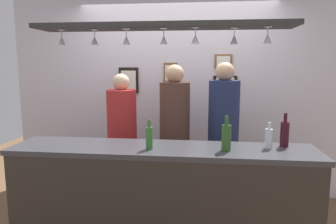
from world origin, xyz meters
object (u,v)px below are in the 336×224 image
(bottle_wine_dark_red, at_px, (285,133))
(picture_frame_crest, at_px, (171,73))
(bottle_soda_clear, at_px, (269,138))
(picture_frame_lower_pair, at_px, (225,83))
(person_right_navy_shirt, at_px, (223,125))
(person_middle_brown_shirt, at_px, (175,126))
(bottle_beer_green_import, at_px, (149,137))
(bottle_champagne_green, at_px, (226,137))
(picture_frame_upper_small, at_px, (223,61))
(picture_frame_caricature, at_px, (129,80))
(person_left_red_shirt, at_px, (122,130))

(bottle_wine_dark_red, height_order, picture_frame_crest, picture_frame_crest)
(bottle_soda_clear, distance_m, picture_frame_lower_pair, 1.43)
(person_right_navy_shirt, height_order, picture_frame_lower_pair, person_right_navy_shirt)
(bottle_wine_dark_red, distance_m, picture_frame_crest, 1.78)
(person_middle_brown_shirt, xyz_separation_m, person_right_navy_shirt, (0.54, 0.00, 0.02))
(bottle_wine_dark_red, bearing_deg, bottle_beer_green_import, -169.04)
(bottle_beer_green_import, bearing_deg, person_right_navy_shirt, 51.94)
(bottle_champagne_green, distance_m, picture_frame_lower_pair, 1.50)
(person_right_navy_shirt, distance_m, picture_frame_upper_small, 0.94)
(picture_frame_lower_pair, bearing_deg, bottle_soda_clear, -77.48)
(bottle_wine_dark_red, distance_m, picture_frame_caricature, 2.16)
(person_left_red_shirt, relative_size, person_middle_brown_shirt, 0.94)
(bottle_beer_green_import, bearing_deg, picture_frame_lower_pair, 63.89)
(picture_frame_caricature, xyz_separation_m, picture_frame_upper_small, (1.24, 0.00, 0.25))
(person_right_navy_shirt, height_order, bottle_soda_clear, person_right_navy_shirt)
(person_left_red_shirt, bearing_deg, bottle_soda_clear, -25.76)
(person_left_red_shirt, xyz_separation_m, picture_frame_upper_small, (1.17, 0.61, 0.79))
(bottle_soda_clear, relative_size, picture_frame_caricature, 0.68)
(person_left_red_shirt, distance_m, person_middle_brown_shirt, 0.62)
(person_middle_brown_shirt, distance_m, picture_frame_caricature, 1.03)
(picture_frame_lower_pair, bearing_deg, bottle_champagne_green, -92.91)
(bottle_wine_dark_red, bearing_deg, picture_frame_crest, 132.53)
(person_left_red_shirt, distance_m, picture_frame_crest, 1.02)
(picture_frame_crest, distance_m, picture_frame_upper_small, 0.69)
(bottle_wine_dark_red, relative_size, picture_frame_caricature, 0.88)
(bottle_wine_dark_red, height_order, bottle_beer_green_import, bottle_wine_dark_red)
(person_right_navy_shirt, xyz_separation_m, picture_frame_upper_small, (0.02, 0.61, 0.70))
(bottle_beer_green_import, relative_size, bottle_champagne_green, 0.87)
(bottle_wine_dark_red, bearing_deg, person_left_red_shirt, 158.74)
(picture_frame_crest, relative_size, picture_frame_upper_small, 1.18)
(person_right_navy_shirt, bearing_deg, bottle_soda_clear, -64.63)
(person_middle_brown_shirt, height_order, person_right_navy_shirt, person_right_navy_shirt)
(person_right_navy_shirt, height_order, bottle_wine_dark_red, person_right_navy_shirt)
(person_middle_brown_shirt, distance_m, bottle_wine_dark_red, 1.23)
(picture_frame_crest, bearing_deg, picture_frame_lower_pair, 0.00)
(bottle_champagne_green, xyz_separation_m, bottle_soda_clear, (0.37, 0.12, -0.03))
(person_middle_brown_shirt, relative_size, bottle_beer_green_import, 6.65)
(person_left_red_shirt, distance_m, picture_frame_caricature, 0.82)
(person_left_red_shirt, relative_size, bottle_beer_green_import, 6.26)
(person_right_navy_shirt, distance_m, bottle_soda_clear, 0.80)
(picture_frame_upper_small, bearing_deg, picture_frame_crest, 180.00)
(picture_frame_lower_pair, bearing_deg, bottle_beer_green_import, -116.11)
(picture_frame_caricature, bearing_deg, picture_frame_crest, 0.00)
(person_right_navy_shirt, height_order, bottle_champagne_green, person_right_navy_shirt)
(person_left_red_shirt, bearing_deg, picture_frame_crest, 50.97)
(bottle_soda_clear, distance_m, picture_frame_upper_small, 1.53)
(picture_frame_crest, bearing_deg, bottle_champagne_green, -66.58)
(person_left_red_shirt, xyz_separation_m, person_middle_brown_shirt, (0.61, -0.00, 0.07))
(bottle_soda_clear, bearing_deg, person_right_navy_shirt, 115.37)
(person_middle_brown_shirt, relative_size, picture_frame_upper_small, 7.86)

